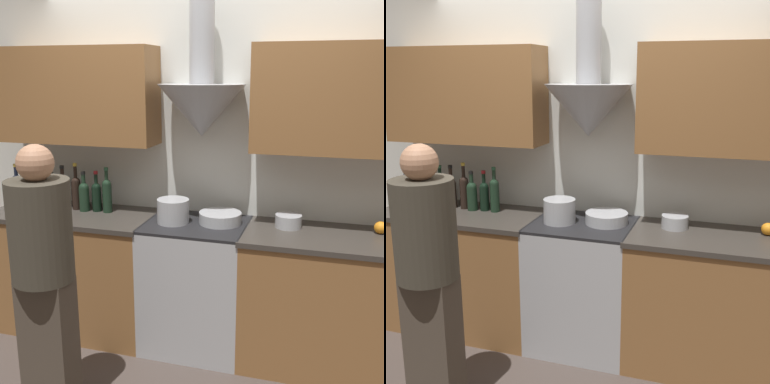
# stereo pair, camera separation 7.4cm
# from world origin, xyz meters

# --- Properties ---
(ground_plane) EXTENTS (12.00, 12.00, 0.00)m
(ground_plane) POSITION_xyz_m (0.00, 0.00, 0.00)
(ground_plane) COLOR #423833
(wall_back) EXTENTS (8.40, 0.61, 2.60)m
(wall_back) POSITION_xyz_m (0.01, 0.58, 1.47)
(wall_back) COLOR silver
(wall_back) RESTS_ON ground_plane
(counter_left) EXTENTS (1.25, 0.62, 0.94)m
(counter_left) POSITION_xyz_m (-0.97, 0.32, 0.47)
(counter_left) COLOR brown
(counter_left) RESTS_ON ground_plane
(counter_right) EXTENTS (1.29, 0.62, 0.94)m
(counter_right) POSITION_xyz_m (0.99, 0.32, 0.47)
(counter_right) COLOR brown
(counter_right) RESTS_ON ground_plane
(stove_range) EXTENTS (0.71, 0.60, 0.94)m
(stove_range) POSITION_xyz_m (0.00, 0.32, 0.47)
(stove_range) COLOR #A8AAAF
(stove_range) RESTS_ON ground_plane
(wine_bottle_0) EXTENTS (0.08, 0.08, 0.33)m
(wine_bottle_0) POSITION_xyz_m (-1.50, 0.39, 1.08)
(wine_bottle_0) COLOR black
(wine_bottle_0) RESTS_ON counter_left
(wine_bottle_1) EXTENTS (0.07, 0.07, 0.35)m
(wine_bottle_1) POSITION_xyz_m (-1.40, 0.38, 1.08)
(wine_bottle_1) COLOR black
(wine_bottle_1) RESTS_ON counter_left
(wine_bottle_2) EXTENTS (0.08, 0.08, 0.33)m
(wine_bottle_2) POSITION_xyz_m (-1.30, 0.39, 1.07)
(wine_bottle_2) COLOR black
(wine_bottle_2) RESTS_ON counter_left
(wine_bottle_3) EXTENTS (0.07, 0.07, 0.33)m
(wine_bottle_3) POSITION_xyz_m (-1.19, 0.40, 1.08)
(wine_bottle_3) COLOR black
(wine_bottle_3) RESTS_ON counter_left
(wine_bottle_4) EXTENTS (0.08, 0.08, 0.34)m
(wine_bottle_4) POSITION_xyz_m (-1.09, 0.40, 1.07)
(wine_bottle_4) COLOR black
(wine_bottle_4) RESTS_ON counter_left
(wine_bottle_5) EXTENTS (0.07, 0.07, 0.36)m
(wine_bottle_5) POSITION_xyz_m (-0.99, 0.41, 1.08)
(wine_bottle_5) COLOR black
(wine_bottle_5) RESTS_ON counter_left
(wine_bottle_6) EXTENTS (0.08, 0.08, 0.31)m
(wine_bottle_6) POSITION_xyz_m (-0.90, 0.38, 1.06)
(wine_bottle_6) COLOR black
(wine_bottle_6) RESTS_ON counter_left
(wine_bottle_7) EXTENTS (0.07, 0.07, 0.31)m
(wine_bottle_7) POSITION_xyz_m (-0.81, 0.41, 1.06)
(wine_bottle_7) COLOR black
(wine_bottle_7) RESTS_ON counter_left
(wine_bottle_8) EXTENTS (0.07, 0.07, 0.34)m
(wine_bottle_8) POSITION_xyz_m (-0.72, 0.40, 1.08)
(wine_bottle_8) COLOR black
(wine_bottle_8) RESTS_ON counter_left
(stock_pot) EXTENTS (0.22, 0.22, 0.17)m
(stock_pot) POSITION_xyz_m (-0.16, 0.29, 1.02)
(stock_pot) COLOR #A8AAAF
(stock_pot) RESTS_ON stove_range
(mixing_bowl) EXTENTS (0.30, 0.30, 0.08)m
(mixing_bowl) POSITION_xyz_m (0.16, 0.37, 0.98)
(mixing_bowl) COLOR #A8AAAF
(mixing_bowl) RESTS_ON stove_range
(orange_fruit) EXTENTS (0.08, 0.08, 0.08)m
(orange_fruit) POSITION_xyz_m (1.22, 0.45, 0.98)
(orange_fruit) COLOR orange
(orange_fruit) RESTS_ON counter_right
(saucepan) EXTENTS (0.18, 0.18, 0.09)m
(saucepan) POSITION_xyz_m (0.63, 0.41, 0.98)
(saucepan) COLOR #A8AAAF
(saucepan) RESTS_ON counter_right
(person_foreground_left) EXTENTS (0.35, 0.35, 1.60)m
(person_foreground_left) POSITION_xyz_m (-0.61, -0.62, 0.88)
(person_foreground_left) COLOR #473D33
(person_foreground_left) RESTS_ON ground_plane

